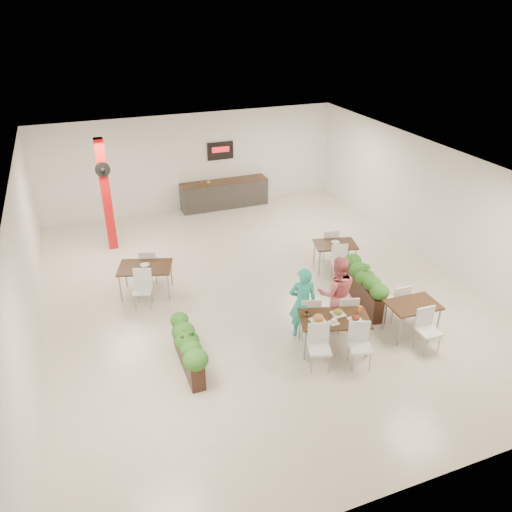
% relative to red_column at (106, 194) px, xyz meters
% --- Properties ---
extents(ground, '(12.00, 12.00, 0.00)m').
position_rel_red_column_xyz_m(ground, '(3.00, -3.79, -1.64)').
color(ground, beige).
rests_on(ground, ground).
extents(room_shell, '(10.10, 12.10, 3.22)m').
position_rel_red_column_xyz_m(room_shell, '(3.00, -3.79, 0.36)').
color(room_shell, white).
rests_on(room_shell, ground).
extents(red_column, '(0.40, 0.41, 3.20)m').
position_rel_red_column_xyz_m(red_column, '(0.00, 0.00, 0.00)').
color(red_column, red).
rests_on(red_column, ground).
extents(service_counter, '(3.00, 0.64, 2.20)m').
position_rel_red_column_xyz_m(service_counter, '(4.00, 1.86, -1.15)').
color(service_counter, '#2A2725').
rests_on(service_counter, ground).
extents(main_table, '(1.64, 1.90, 0.92)m').
position_rel_red_column_xyz_m(main_table, '(3.67, -6.43, -1.01)').
color(main_table, '#321D10').
rests_on(main_table, ground).
extents(diner_man, '(0.68, 0.54, 1.63)m').
position_rel_red_column_xyz_m(diner_man, '(3.28, -5.78, -0.83)').
color(diner_man, teal).
rests_on(diner_man, ground).
extents(diner_woman, '(0.99, 0.87, 1.72)m').
position_rel_red_column_xyz_m(diner_woman, '(4.08, -5.78, -0.78)').
color(diner_woman, '#E96772').
rests_on(diner_woman, ground).
extents(planter_left, '(0.41, 1.69, 0.88)m').
position_rel_red_column_xyz_m(planter_left, '(0.76, -5.92, -1.16)').
color(planter_left, black).
rests_on(planter_left, ground).
extents(planter_right, '(0.65, 1.94, 1.02)m').
position_rel_red_column_xyz_m(planter_right, '(5.20, -5.15, -1.14)').
color(planter_right, black).
rests_on(planter_right, ground).
extents(side_table_a, '(1.45, 1.67, 0.92)m').
position_rel_red_column_xyz_m(side_table_a, '(0.49, -2.89, -1.01)').
color(side_table_a, '#321D10').
rests_on(side_table_a, ground).
extents(side_table_b, '(1.22, 1.67, 0.92)m').
position_rel_red_column_xyz_m(side_table_b, '(5.36, -3.43, -1.02)').
color(side_table_b, '#321D10').
rests_on(side_table_b, ground).
extents(side_table_c, '(1.10, 1.64, 0.92)m').
position_rel_red_column_xyz_m(side_table_c, '(5.48, -6.57, -1.03)').
color(side_table_c, '#321D10').
rests_on(side_table_c, ground).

